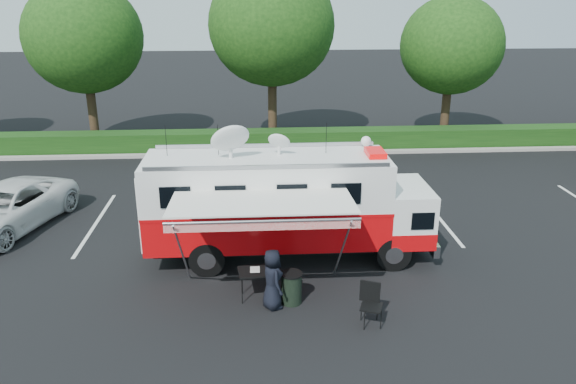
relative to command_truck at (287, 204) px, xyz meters
name	(u,v)px	position (x,y,z in m)	size (l,w,h in m)	color
ground_plane	(289,256)	(0.07, 0.00, -1.72)	(120.00, 120.00, 0.00)	black
back_border	(295,45)	(1.22, 12.90, 3.28)	(60.00, 6.14, 8.87)	#9E998E
stall_lines	(269,219)	(-0.43, 3.00, -1.72)	(24.12, 5.50, 0.01)	silver
command_truck	(287,204)	(0.00, 0.00, 0.00)	(8.38, 2.31, 4.02)	black
awning	(262,207)	(-0.75, -2.40, 0.86)	(4.57, 2.38, 2.76)	white
white_suv	(9,229)	(-9.24, 2.67, -1.72)	(2.47, 5.35, 1.49)	silver
person	(273,307)	(-0.53, -2.83, -1.72)	(0.78, 0.51, 1.59)	black
folding_table	(257,272)	(-0.91, -2.35, -0.96)	(1.02, 0.77, 0.81)	black
folding_chair	(371,300)	(1.80, -3.65, -1.10)	(0.64, 0.68, 1.04)	black
trash_bin	(292,288)	(-0.03, -2.63, -1.29)	(0.57, 0.57, 0.85)	black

